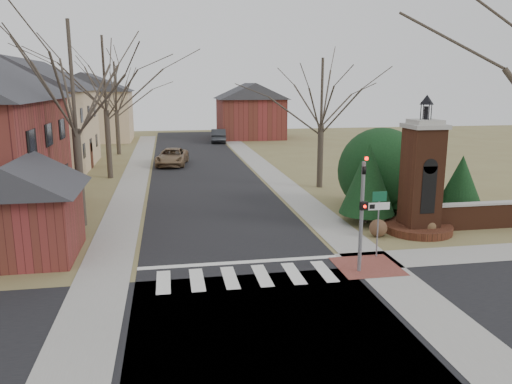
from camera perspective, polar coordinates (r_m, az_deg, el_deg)
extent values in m
plane|color=brown|center=(17.89, -0.73, -10.62)|extent=(120.00, 120.00, 0.00)
cube|color=black|center=(38.98, -6.01, 1.97)|extent=(8.00, 70.00, 0.01)
cube|color=black|center=(15.21, 1.18, -14.95)|extent=(120.00, 8.00, 0.01)
cube|color=silver|center=(18.62, -1.13, -9.65)|extent=(8.00, 2.20, 0.02)
cube|color=silver|center=(20.00, -1.81, -8.06)|extent=(8.00, 0.35, 0.02)
cube|color=gray|center=(39.67, 1.50, 2.22)|extent=(2.00, 60.00, 0.02)
cube|color=gray|center=(38.97, -13.66, 1.69)|extent=(2.00, 60.00, 0.02)
cube|color=brown|center=(20.05, 12.60, -8.30)|extent=(2.40, 2.40, 0.02)
cylinder|color=slate|center=(18.88, 11.95, -2.91)|extent=(0.14, 0.14, 4.20)
imported|color=black|center=(18.47, 12.22, 2.94)|extent=(0.15, 0.18, 0.90)
sphere|color=#FF0C05|center=(18.23, 12.52, 3.75)|extent=(0.14, 0.14, 0.14)
cube|color=black|center=(18.60, 12.23, -1.56)|extent=(0.28, 0.16, 0.30)
sphere|color=#FF0C05|center=(18.51, 12.33, -1.63)|extent=(0.11, 0.11, 0.11)
cylinder|color=slate|center=(20.83, 13.75, -3.84)|extent=(0.06, 0.06, 2.60)
cube|color=silver|center=(20.60, 13.89, -1.59)|extent=(0.90, 0.03, 0.30)
cube|color=black|center=(20.46, 13.14, -1.64)|extent=(0.22, 0.02, 0.18)
cube|color=#114F32|center=(20.51, 13.95, -0.50)|extent=(0.60, 0.03, 0.40)
cylinder|color=#502817|center=(25.18, 18.00, -3.94)|extent=(3.20, 3.20, 0.36)
cube|color=#502817|center=(24.66, 18.35, 1.24)|extent=(1.50, 1.50, 5.00)
cube|color=black|center=(24.10, 19.11, 0.21)|extent=(0.70, 0.10, 2.20)
cube|color=gray|center=(24.32, 18.76, 7.15)|extent=(1.70, 1.70, 0.20)
cube|color=gray|center=(24.31, 18.79, 7.61)|extent=(1.30, 1.30, 0.20)
cylinder|color=black|center=(24.28, 18.86, 8.55)|extent=(0.20, 0.20, 0.60)
cone|color=black|center=(24.26, 18.96, 9.97)|extent=(0.64, 0.64, 0.45)
cube|color=#502817|center=(27.46, 26.39, -2.41)|extent=(7.50, 0.40, 1.20)
cube|color=gray|center=(27.31, 26.52, -1.09)|extent=(7.50, 0.50, 0.10)
cube|color=#CDB289|center=(44.75, -24.22, 6.42)|extent=(9.00, 12.00, 6.40)
cube|color=maroon|center=(22.27, -24.96, -3.35)|extent=(4.00, 4.00, 2.80)
cube|color=#CDB289|center=(65.05, -18.52, 8.21)|extent=(10.00, 8.00, 6.00)
cube|color=#CDB289|center=(63.82, -21.51, 11.52)|extent=(0.75, 0.75, 3.08)
cube|color=maroon|center=(65.29, -0.67, 8.41)|extent=(8.00, 8.00, 5.00)
cube|color=maroon|center=(63.23, -2.48, 11.35)|extent=(0.75, 0.75, 2.80)
cylinder|color=#473D33|center=(26.14, 12.47, -2.87)|extent=(0.20, 0.20, 0.50)
cone|color=black|center=(25.69, 12.68, 1.55)|extent=(2.80, 2.80, 3.60)
cylinder|color=#473D33|center=(28.58, 17.69, -1.87)|extent=(0.20, 0.20, 0.50)
cone|color=black|center=(28.12, 18.00, 2.78)|extent=(3.40, 3.40, 4.20)
cylinder|color=#473D33|center=(28.73, 22.14, -2.13)|extent=(0.20, 0.20, 0.50)
cone|color=black|center=(28.39, 22.41, 1.10)|extent=(2.40, 2.40, 2.80)
sphere|color=black|center=(28.64, 14.11, 2.77)|extent=(4.80, 4.80, 4.80)
cylinder|color=#473D33|center=(26.03, -19.52, 1.53)|extent=(0.40, 0.40, 4.83)
cylinder|color=#473D33|center=(38.76, -16.51, 5.23)|extent=(0.40, 0.40, 5.04)
cylinder|color=#473D33|center=(51.70, -15.52, 6.60)|extent=(0.40, 0.40, 4.41)
cylinder|color=#473D33|center=(34.17, 7.34, 4.03)|extent=(0.40, 0.40, 4.20)
imported|color=brown|center=(43.91, -9.57, 3.98)|extent=(3.14, 5.51, 1.45)
imported|color=#2C2E33|center=(60.58, -4.32, 6.46)|extent=(2.11, 5.01, 1.61)
sphere|color=brown|center=(23.83, 13.79, -4.02)|extent=(0.82, 0.82, 0.82)
sphere|color=brown|center=(24.92, 19.07, -3.62)|extent=(0.83, 0.83, 0.83)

